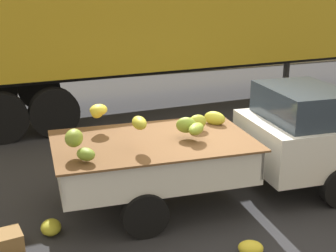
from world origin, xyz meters
The scene contains 7 objects.
ground centered at (0.00, 0.00, 0.00)m, with size 220.00×220.00×0.00m, color #28282B.
curb_strip centered at (0.00, 9.77, 0.08)m, with size 80.00×0.80×0.16m, color gray.
pickup_truck centered at (0.93, -0.02, 0.88)m, with size 5.25×2.03×1.70m.
semi_trailer centered at (1.35, 5.27, 2.54)m, with size 12.10×3.11×3.95m.
fallen_banana_bunch_near_tailgate centered at (-2.70, -0.20, 0.10)m, with size 0.33×0.28×0.20m, color gold.
fallen_banana_bunch_by_wheel centered at (-0.37, -1.56, 0.09)m, with size 0.32×0.25×0.18m, color yellow.
produce_crate centered at (-3.35, -0.38, 0.11)m, with size 0.52×0.36×0.23m, color olive.
Camera 1 is at (-3.12, -6.07, 3.43)m, focal length 50.14 mm.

